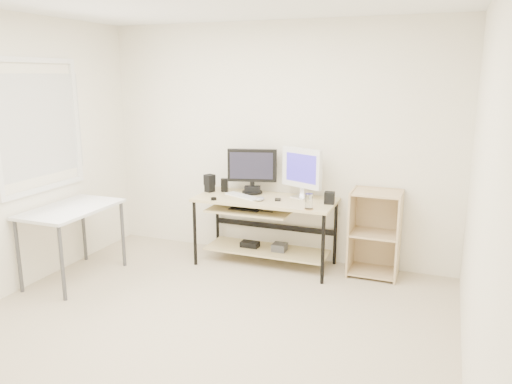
{
  "coord_description": "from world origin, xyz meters",
  "views": [
    {
      "loc": [
        1.77,
        -3.21,
        2.04
      ],
      "look_at": [
        0.03,
        1.3,
        0.9
      ],
      "focal_mm": 35.0,
      "sensor_mm": 36.0,
      "label": 1
    }
  ],
  "objects_px": {
    "desk": "(263,217)",
    "side_table": "(71,215)",
    "black_monitor": "(252,168)",
    "audio_controller": "(225,185)",
    "white_imac": "(302,169)",
    "shelf_unit": "(375,232)"
  },
  "relations": [
    {
      "from": "desk",
      "to": "white_imac",
      "type": "relative_size",
      "value": 2.79
    },
    {
      "from": "shelf_unit",
      "to": "black_monitor",
      "type": "bearing_deg",
      "value": -179.95
    },
    {
      "from": "desk",
      "to": "audio_controller",
      "type": "relative_size",
      "value": 9.71
    },
    {
      "from": "side_table",
      "to": "audio_controller",
      "type": "height_order",
      "value": "audio_controller"
    },
    {
      "from": "side_table",
      "to": "audio_controller",
      "type": "xyz_separation_m",
      "value": [
        1.15,
        1.18,
        0.16
      ]
    },
    {
      "from": "desk",
      "to": "audio_controller",
      "type": "xyz_separation_m",
      "value": [
        -0.51,
        0.12,
        0.29
      ]
    },
    {
      "from": "white_imac",
      "to": "audio_controller",
      "type": "bearing_deg",
      "value": -154.13
    },
    {
      "from": "desk",
      "to": "shelf_unit",
      "type": "bearing_deg",
      "value": 7.77
    },
    {
      "from": "white_imac",
      "to": "audio_controller",
      "type": "xyz_separation_m",
      "value": [
        -0.88,
        -0.04,
        -0.23
      ]
    },
    {
      "from": "desk",
      "to": "side_table",
      "type": "height_order",
      "value": "same"
    },
    {
      "from": "shelf_unit",
      "to": "desk",
      "type": "bearing_deg",
      "value": -172.23
    },
    {
      "from": "black_monitor",
      "to": "shelf_unit",
      "type": "bearing_deg",
      "value": -14.99
    },
    {
      "from": "desk",
      "to": "audio_controller",
      "type": "distance_m",
      "value": 0.6
    },
    {
      "from": "shelf_unit",
      "to": "black_monitor",
      "type": "distance_m",
      "value": 1.49
    },
    {
      "from": "audio_controller",
      "to": "side_table",
      "type": "bearing_deg",
      "value": -146.93
    },
    {
      "from": "side_table",
      "to": "white_imac",
      "type": "xyz_separation_m",
      "value": [
        2.03,
        1.22,
        0.39
      ]
    },
    {
      "from": "black_monitor",
      "to": "white_imac",
      "type": "relative_size",
      "value": 1.0
    },
    {
      "from": "black_monitor",
      "to": "audio_controller",
      "type": "height_order",
      "value": "black_monitor"
    },
    {
      "from": "white_imac",
      "to": "audio_controller",
      "type": "relative_size",
      "value": 3.48
    },
    {
      "from": "desk",
      "to": "black_monitor",
      "type": "bearing_deg",
      "value": 140.12
    },
    {
      "from": "side_table",
      "to": "black_monitor",
      "type": "bearing_deg",
      "value": 39.8
    },
    {
      "from": "white_imac",
      "to": "audio_controller",
      "type": "height_order",
      "value": "white_imac"
    }
  ]
}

